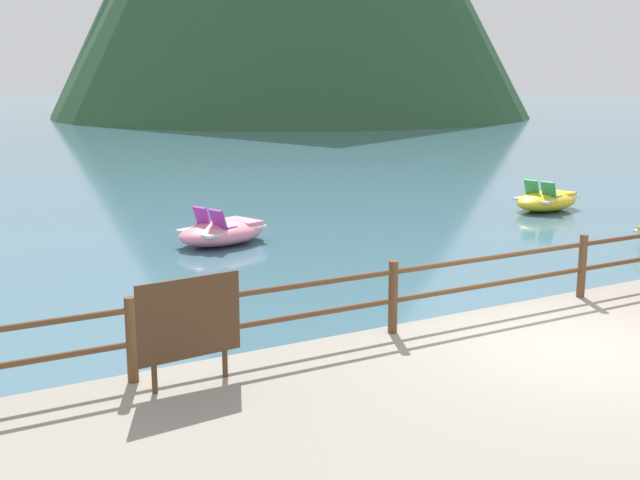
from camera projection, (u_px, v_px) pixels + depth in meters
name	position (u px, v px, depth m)	size (l,w,h in m)	color
ground_plane	(23.00, 141.00, 43.94)	(200.00, 200.00, 0.00)	#477084
dock_railing	(495.00, 274.00, 10.96)	(23.92, 0.12, 0.95)	brown
sign_board	(189.00, 320.00, 8.39)	(1.18, 0.15, 1.19)	silver
pedal_boat_2	(223.00, 232.00, 17.43)	(2.49, 1.97, 0.85)	pink
pedal_boat_3	(546.00, 200.00, 21.70)	(2.40, 1.75, 0.86)	yellow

